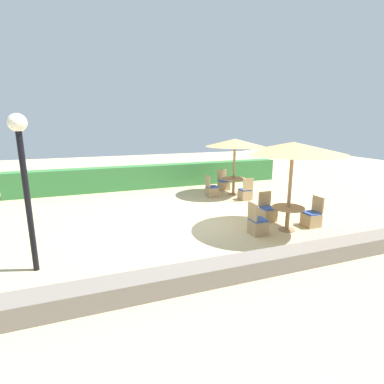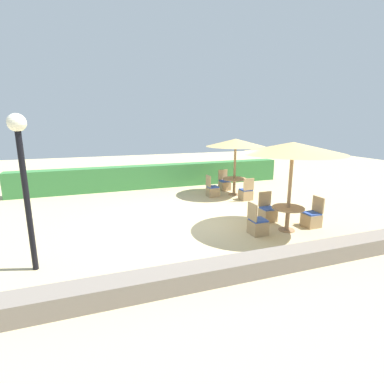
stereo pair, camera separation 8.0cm
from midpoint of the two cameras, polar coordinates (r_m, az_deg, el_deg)
ground_plane at (r=9.50m, az=1.48°, el=-6.08°), size 40.00×40.00×0.00m
hedge_row at (r=14.67m, az=-6.67°, el=3.03°), size 13.00×0.70×1.09m
stone_border at (r=6.67m, az=12.29°, el=-13.39°), size 10.00×0.56×0.39m
lamp_post at (r=6.93m, az=-29.37°, el=4.90°), size 0.36×0.36×3.32m
parasol_front_right at (r=8.88m, az=18.91°, el=7.90°), size 2.90×2.90×2.60m
round_table_front_right at (r=9.23m, az=18.02°, el=-3.86°), size 0.93×0.93×0.71m
patio_chair_front_right_west at (r=8.80m, az=12.61°, el=-6.23°), size 0.46×0.46×0.93m
patio_chair_front_right_east at (r=9.91m, az=22.07°, el=-4.67°), size 0.46×0.46×0.93m
patio_chair_front_right_north at (r=10.02m, az=14.40°, el=-3.89°), size 0.46×0.46×0.93m
parasol_back_right at (r=12.96m, az=8.48°, el=9.24°), size 2.52×2.52×2.43m
round_table_back_right at (r=13.19m, az=8.23°, el=1.91°), size 1.05×1.05×0.73m
patio_chair_back_right_south at (r=12.46m, az=10.41°, el=-0.31°), size 0.46×0.46×0.93m
patio_chair_back_right_west at (r=12.83m, az=4.07°, el=0.28°), size 0.46×0.46×0.93m
patio_chair_back_right_north at (r=14.13m, az=6.35°, el=1.46°), size 0.46×0.46×0.93m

